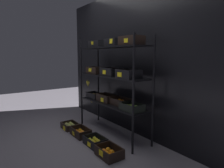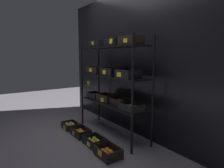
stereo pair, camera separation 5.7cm
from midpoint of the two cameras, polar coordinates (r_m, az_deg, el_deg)
The scene contains 7 objects.
ground_plane at distance 3.53m, azimuth -0.48°, elevation -13.94°, with size 10.00×10.00×0.00m, color slate.
storefront_wall at distance 3.51m, azimuth 4.74°, elevation 6.44°, with size 3.89×0.12×2.45m, color black.
display_rack at distance 3.30m, azimuth -0.61°, elevation 1.93°, with size 1.62×0.41×1.62m.
crate_ground_pear at distance 3.81m, azimuth -12.38°, elevation -11.65°, with size 0.31×0.25×0.11m.
crate_ground_orange at distance 3.46m, azimuth -9.47°, elevation -13.61°, with size 0.38×0.24×0.13m.
crate_ground_lemon at distance 3.11m, azimuth -5.36°, elevation -16.18°, with size 0.35×0.25×0.13m.
crate_ground_right_orange at distance 2.79m, azimuth -1.42°, elevation -19.14°, with size 0.35×0.26×0.13m.
Camera 1 is at (2.66, -1.91, 1.33)m, focal length 31.93 mm.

